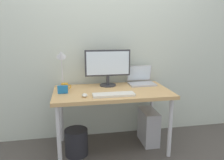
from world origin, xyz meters
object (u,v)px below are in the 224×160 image
object	(u,v)px
keyboard	(114,95)
coffee_mug	(65,87)
desk	(112,96)
laptop	(141,79)
desk_lamp	(61,60)
computer_tower	(148,126)
wastebasket	(76,142)
photo_frame	(63,89)
monitor	(108,65)
mouse	(85,95)

from	to	relation	value
keyboard	coffee_mug	size ratio (longest dim) A/B	3.95
desk	laptop	world-z (taller)	laptop
desk	desk_lamp	world-z (taller)	desk_lamp
computer_tower	wastebasket	distance (m)	0.91
photo_frame	computer_tower	distance (m)	1.17
laptop	desk_lamp	distance (m)	1.01
monitor	coffee_mug	xyz separation A→B (m)	(-0.51, -0.15, -0.21)
laptop	monitor	bearing A→B (deg)	-177.83
desk_lamp	computer_tower	xyz separation A→B (m)	(1.03, -0.16, -0.84)
coffee_mug	desk_lamp	bearing A→B (deg)	101.48
monitor	keyboard	bearing A→B (deg)	-91.19
mouse	keyboard	bearing A→B (deg)	-3.22
desk_lamp	desk	bearing A→B (deg)	-21.67
mouse	wastebasket	size ratio (longest dim) A/B	0.30
monitor	desk	bearing A→B (deg)	-86.90
wastebasket	photo_frame	bearing A→B (deg)	170.59
laptop	wastebasket	distance (m)	1.09
monitor	wastebasket	bearing A→B (deg)	-145.30
laptop	coffee_mug	xyz separation A→B (m)	(-0.94, -0.16, -0.01)
desk	wastebasket	size ratio (longest dim) A/B	4.37
mouse	wastebasket	world-z (taller)	mouse
monitor	laptop	distance (m)	0.47
computer_tower	wastebasket	world-z (taller)	computer_tower
desk_lamp	photo_frame	bearing A→B (deg)	-87.74
mouse	photo_frame	distance (m)	0.27
monitor	keyboard	size ratio (longest dim) A/B	1.25
photo_frame	wastebasket	distance (m)	0.63
computer_tower	wastebasket	bearing A→B (deg)	-172.31
desk_lamp	photo_frame	distance (m)	0.39
desk_lamp	keyboard	world-z (taller)	desk_lamp
mouse	monitor	bearing A→B (deg)	53.33
monitor	keyboard	distance (m)	0.49
monitor	wastebasket	distance (m)	0.96
monitor	computer_tower	size ratio (longest dim) A/B	1.31
laptop	wastebasket	bearing A→B (deg)	-160.26
desk_lamp	computer_tower	world-z (taller)	desk_lamp
laptop	computer_tower	bearing A→B (deg)	-71.50
mouse	coffee_mug	xyz separation A→B (m)	(-0.20, 0.27, 0.03)
monitor	desk_lamp	size ratio (longest dim) A/B	1.19
desk	desk_lamp	xyz separation A→B (m)	(-0.55, 0.22, 0.39)
desk_lamp	coffee_mug	bearing A→B (deg)	-78.52
desk	keyboard	distance (m)	0.23
desk_lamp	laptop	bearing A→B (deg)	0.91
coffee_mug	photo_frame	size ratio (longest dim) A/B	1.01
laptop	photo_frame	bearing A→B (deg)	-163.71
monitor	desk_lamp	bearing A→B (deg)	179.92
laptop	photo_frame	xyz separation A→B (m)	(-0.96, -0.28, -0.01)
desk	photo_frame	size ratio (longest dim) A/B	11.91
desk	coffee_mug	distance (m)	0.54
desk_lamp	mouse	size ratio (longest dim) A/B	5.15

